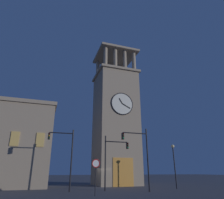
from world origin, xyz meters
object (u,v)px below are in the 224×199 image
(no_horn_sign, at_px, (96,167))
(traffic_signal_far, at_px, (113,155))
(traffic_signal_mid, at_px, (65,150))
(traffic_signal_near, at_px, (140,150))
(street_lamp, at_px, (174,158))
(clocktower, at_px, (115,122))

(no_horn_sign, bearing_deg, traffic_signal_far, -124.89)
(traffic_signal_far, height_order, no_horn_sign, traffic_signal_far)
(traffic_signal_mid, distance_m, no_horn_sign, 5.64)
(traffic_signal_far, bearing_deg, traffic_signal_near, 134.90)
(street_lamp, bearing_deg, traffic_signal_far, -1.60)
(traffic_signal_near, relative_size, traffic_signal_far, 1.11)
(traffic_signal_mid, xyz_separation_m, street_lamp, (-14.05, 0.40, -0.55))
(clocktower, relative_size, no_horn_sign, 8.14)
(clocktower, distance_m, street_lamp, 12.00)
(traffic_signal_mid, height_order, traffic_signal_far, traffic_signal_mid)
(clocktower, distance_m, traffic_signal_near, 12.59)
(no_horn_sign, bearing_deg, clocktower, -116.78)
(traffic_signal_mid, bearing_deg, clocktower, -137.01)
(traffic_signal_near, distance_m, traffic_signal_mid, 8.53)
(traffic_signal_far, distance_m, street_lamp, 8.43)
(traffic_signal_near, bearing_deg, traffic_signal_mid, -18.08)
(traffic_signal_near, height_order, no_horn_sign, traffic_signal_near)
(traffic_signal_mid, height_order, no_horn_sign, traffic_signal_mid)
(traffic_signal_far, bearing_deg, street_lamp, 178.40)
(no_horn_sign, bearing_deg, traffic_signal_mid, -62.85)
(traffic_signal_far, xyz_separation_m, street_lamp, (-8.42, 0.24, -0.17))
(street_lamp, distance_m, no_horn_sign, 12.47)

